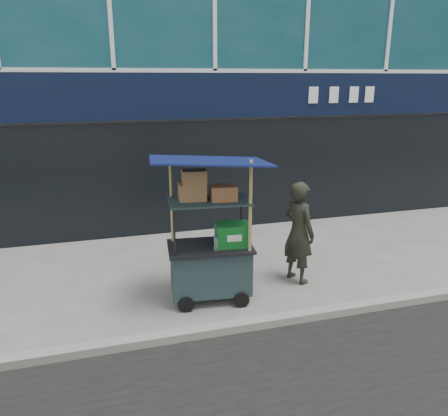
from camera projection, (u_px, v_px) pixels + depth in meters
name	position (u px, v px, depth m)	size (l,w,h in m)	color
ground	(285.00, 315.00, 6.26)	(80.00, 80.00, 0.00)	slate
curb	(291.00, 318.00, 6.06)	(80.00, 0.18, 0.12)	gray
vendor_cart	(211.00, 251.00, 6.51)	(1.76, 1.33, 2.24)	black
vendor_man	(299.00, 232.00, 7.10)	(0.62, 0.41, 1.70)	black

